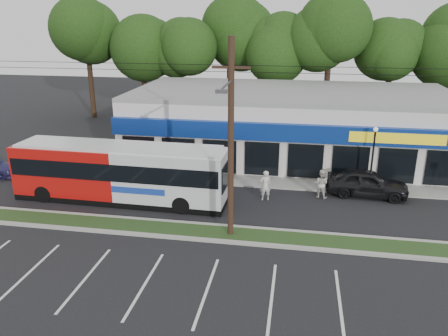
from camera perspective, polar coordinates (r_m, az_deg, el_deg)
ground at (r=22.80m, az=-7.13°, el=-9.26°), size 120.00×120.00×0.00m
grass_strip at (r=23.62m, az=-6.44°, el=-8.01°), size 40.00×1.60×0.12m
curb_south at (r=22.89m, az=-7.03°, el=-8.93°), size 40.00×0.25×0.14m
curb_north at (r=24.34m, az=-5.89°, el=-7.10°), size 40.00×0.25×0.14m
sidewalk at (r=30.13m, az=7.00°, el=-1.90°), size 32.00×2.20×0.10m
strip_mall at (r=35.98m, az=8.59°, el=5.84°), size 25.00×12.55×5.30m
utility_pole at (r=21.02m, az=0.42°, el=4.32°), size 50.00×2.77×10.00m
lamp_post at (r=29.48m, az=18.91°, el=2.09°), size 0.30×0.30×4.25m
tree_line at (r=45.24m, az=7.38°, el=15.97°), size 46.76×6.76×11.83m
metrobus at (r=27.36m, az=-13.39°, el=-0.43°), size 13.21×3.07×3.53m
car_dark at (r=29.03m, az=18.17°, el=-1.87°), size 5.18×2.44×1.71m
car_silver at (r=32.56m, az=-21.55°, el=-0.14°), size 4.88×1.96×1.58m
pedestrian_a at (r=27.04m, az=5.41°, el=-2.28°), size 0.81×0.66×1.92m
pedestrian_b at (r=27.96m, az=12.56°, el=-2.01°), size 1.05×0.91×1.84m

